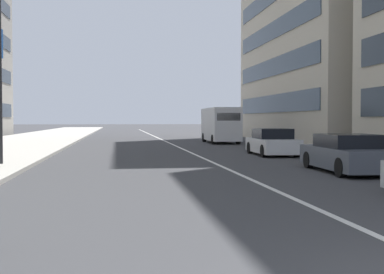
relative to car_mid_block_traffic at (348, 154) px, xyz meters
The scene contains 6 objects.
sidewalk_right_plaza 23.40m from the car_mid_block_traffic, 40.39° to the left, with size 160.00×8.34×0.15m, color #B2ADA3.
lane_centre_stripe 23.15m from the car_mid_block_traffic, ahead, with size 110.00×0.16×0.01m, color silver.
car_mid_block_traffic is the anchor object (origin of this frame).
car_approaching_light 8.31m from the car_mid_block_traffic, ahead, with size 4.18×1.93×1.35m.
delivery_van_ahead 22.08m from the car_mid_block_traffic, ahead, with size 6.12×2.14×2.70m.
street_lamp_with_banners 13.08m from the car_mid_block_traffic, 73.81° to the left, with size 1.26×2.28×8.04m.
Camera 1 is at (-4.05, 3.96, 1.80)m, focal length 47.11 mm.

